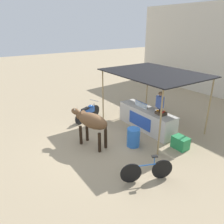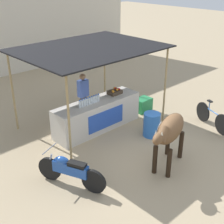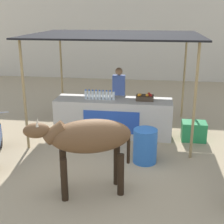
% 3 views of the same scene
% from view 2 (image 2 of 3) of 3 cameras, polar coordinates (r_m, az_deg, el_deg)
% --- Properties ---
extents(ground_plane, '(60.00, 60.00, 0.00)m').
position_cam_2_polar(ground_plane, '(8.76, 6.97, -7.88)').
color(ground_plane, tan).
extents(stall_counter, '(3.00, 0.82, 0.96)m').
position_cam_2_polar(stall_counter, '(9.86, -2.66, -0.53)').
color(stall_counter, beige).
rests_on(stall_counter, ground).
extents(stall_awning, '(4.20, 3.20, 2.58)m').
position_cam_2_polar(stall_awning, '(9.41, -4.14, 11.10)').
color(stall_awning, black).
rests_on(stall_awning, ground).
extents(water_bottle_row, '(0.79, 0.07, 0.25)m').
position_cam_2_polar(water_bottle_row, '(9.38, -4.16, 2.03)').
color(water_bottle_row, silver).
rests_on(water_bottle_row, stall_counter).
extents(fruit_crate, '(0.44, 0.32, 0.18)m').
position_cam_2_polar(fruit_crate, '(10.18, 0.51, 3.71)').
color(fruit_crate, '#3F3326').
rests_on(fruit_crate, stall_counter).
extents(vendor_behind_counter, '(0.34, 0.22, 1.65)m').
position_cam_2_polar(vendor_behind_counter, '(10.28, -5.26, 2.73)').
color(vendor_behind_counter, '#383842').
rests_on(vendor_behind_counter, ground).
extents(cooler_box, '(0.60, 0.44, 0.48)m').
position_cam_2_polar(cooler_box, '(11.23, 5.64, 1.33)').
color(cooler_box, '#268C4C').
rests_on(cooler_box, ground).
extents(water_barrel, '(0.51, 0.51, 0.75)m').
position_cam_2_polar(water_barrel, '(9.56, 7.26, -2.30)').
color(water_barrel, blue).
rests_on(water_barrel, ground).
extents(cow, '(1.84, 0.93, 1.44)m').
position_cam_2_polar(cow, '(7.87, 10.43, -3.43)').
color(cow, brown).
rests_on(cow, ground).
extents(motorcycle_parked, '(0.85, 1.70, 0.90)m').
position_cam_2_polar(motorcycle_parked, '(7.45, -7.70, -10.49)').
color(motorcycle_parked, black).
rests_on(motorcycle_parked, ground).
extents(bicycle_leaning, '(0.68, 1.55, 0.85)m').
position_cam_2_polar(bicycle_leaning, '(10.49, 17.84, -0.95)').
color(bicycle_leaning, black).
rests_on(bicycle_leaning, ground).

